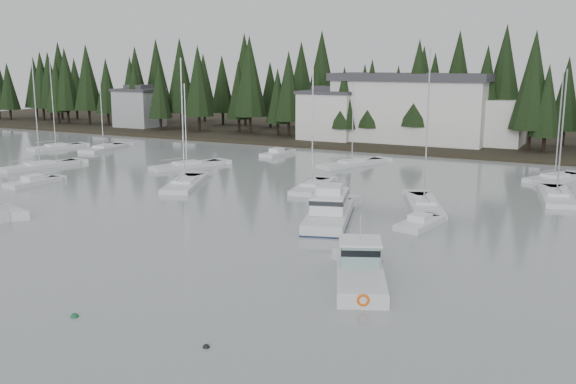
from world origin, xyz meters
name	(u,v)px	position (x,y,z in m)	size (l,w,h in m)	color
ground	(4,345)	(0.00, 0.00, 0.00)	(260.00, 260.00, 0.00)	#8E9599
far_shore_land	(461,137)	(0.00, 97.00, 0.00)	(240.00, 54.00, 1.00)	black
conifer_treeline	(446,144)	(0.00, 86.00, 0.00)	(200.00, 22.00, 20.00)	black
house_west	(329,114)	(-18.00, 79.00, 4.65)	(9.54, 7.42, 8.75)	silver
house_far_west	(139,107)	(-60.00, 81.00, 4.40)	(8.48, 7.42, 8.25)	#999EA0
harbor_inn	(424,109)	(-2.96, 82.34, 5.78)	(29.50, 11.50, 10.90)	silver
cabin_cruiser_center	(329,213)	(3.95, 29.28, 0.69)	(6.33, 11.23, 4.61)	silver
lobster_boat_teal	(360,274)	(11.84, 16.03, 0.54)	(5.79, 8.57, 4.51)	silver
sailboat_0	(555,180)	(19.03, 58.32, 0.07)	(6.36, 8.60, 12.55)	silver
sailboat_1	(556,198)	(20.15, 47.90, 0.06)	(4.64, 10.62, 13.08)	silver
sailboat_2	(185,185)	(-16.31, 36.45, 0.07)	(6.70, 10.42, 14.13)	silver
sailboat_5	(312,188)	(-3.24, 41.15, 0.09)	(3.83, 8.92, 14.09)	silver
sailboat_7	(104,149)	(-44.65, 54.34, 0.06)	(4.32, 9.42, 12.22)	silver
sailboat_8	(187,167)	(-23.48, 46.65, 0.05)	(6.12, 9.93, 11.08)	silver
sailboat_9	(424,206)	(9.60, 38.12, 0.09)	(6.03, 9.59, 14.90)	silver
sailboat_10	(352,165)	(-5.34, 57.69, 0.05)	(6.34, 10.55, 11.19)	silver
sailboat_11	(40,167)	(-39.83, 37.83, 0.08)	(4.56, 10.24, 14.02)	silver
sailboat_12	(56,148)	(-52.08, 51.86, 0.09)	(4.38, 8.65, 14.19)	silver
runabout_0	(33,183)	(-31.45, 29.37, 0.13)	(2.53, 6.33, 1.42)	silver
runabout_1	(420,225)	(11.27, 30.96, 0.13)	(3.01, 5.66, 1.42)	silver
runabout_3	(277,154)	(-18.45, 61.44, 0.13)	(2.55, 6.20, 1.42)	silver
mooring_buoy_green	(75,317)	(0.44, 4.05, 0.00)	(0.42, 0.42, 0.42)	#145933
mooring_buoy_dark	(206,347)	(8.70, 4.17, 0.00)	(0.35, 0.35, 0.35)	black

